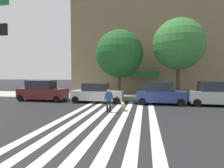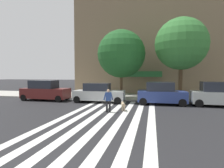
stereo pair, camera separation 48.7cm
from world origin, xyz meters
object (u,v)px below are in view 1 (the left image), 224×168
(street_tree_middle, at_px, (179,44))
(dog_on_leash, at_px, (123,105))
(parked_car_fourth_in_line, at_px, (218,94))
(pedestrian_dog_walker, at_px, (109,99))
(parked_car_third_in_line, at_px, (160,93))
(street_tree_nearest, at_px, (119,54))
(parked_car_behind_first, at_px, (97,93))
(parked_car_near_curb, at_px, (42,91))

(street_tree_middle, relative_size, dog_on_leash, 8.03)
(parked_car_fourth_in_line, xyz_separation_m, pedestrian_dog_walker, (-8.68, -4.33, -0.07))
(street_tree_middle, height_order, pedestrian_dog_walker, street_tree_middle)
(parked_car_third_in_line, distance_m, dog_on_leash, 4.63)
(pedestrian_dog_walker, bearing_deg, street_tree_nearest, 91.82)
(street_tree_middle, bearing_deg, street_tree_nearest, -179.34)
(dog_on_leash, bearing_deg, street_tree_middle, 51.10)
(parked_car_behind_first, height_order, pedestrian_dog_walker, parked_car_behind_first)
(parked_car_behind_first, distance_m, parked_car_fourth_in_line, 10.70)
(street_tree_nearest, distance_m, street_tree_middle, 6.08)
(parked_car_near_curb, xyz_separation_m, street_tree_nearest, (7.62, 2.39, 3.89))
(parked_car_behind_first, height_order, dog_on_leash, parked_car_behind_first)
(street_tree_nearest, bearing_deg, street_tree_middle, 0.66)
(parked_car_behind_first, distance_m, street_tree_nearest, 5.00)
(parked_car_fourth_in_line, height_order, dog_on_leash, parked_car_fourth_in_line)
(street_tree_nearest, xyz_separation_m, dog_on_leash, (1.16, -5.95, -4.44))
(dog_on_leash, bearing_deg, parked_car_fourth_in_line, 24.75)
(pedestrian_dog_walker, bearing_deg, parked_car_behind_first, 114.96)
(parked_car_third_in_line, relative_size, dog_on_leash, 4.15)
(parked_car_third_in_line, bearing_deg, street_tree_middle, 51.47)
(parked_car_third_in_line, height_order, street_tree_middle, street_tree_middle)
(parked_car_third_in_line, bearing_deg, street_tree_nearest, 149.53)
(dog_on_leash, bearing_deg, street_tree_nearest, 101.04)
(parked_car_third_in_line, xyz_separation_m, parked_car_fourth_in_line, (4.83, 0.00, 0.03))
(parked_car_third_in_line, distance_m, street_tree_nearest, 6.13)
(parked_car_third_in_line, bearing_deg, parked_car_near_curb, 179.99)
(street_tree_nearest, bearing_deg, parked_car_near_curb, -162.58)
(parked_car_fourth_in_line, bearing_deg, street_tree_nearest, 164.97)
(parked_car_third_in_line, bearing_deg, parked_car_behind_first, -179.99)
(street_tree_middle, bearing_deg, parked_car_behind_first, -162.54)
(parked_car_near_curb, relative_size, street_tree_nearest, 0.67)
(parked_car_third_in_line, height_order, parked_car_fourth_in_line, parked_car_fourth_in_line)
(parked_car_fourth_in_line, relative_size, street_tree_nearest, 0.66)
(parked_car_near_curb, relative_size, street_tree_middle, 0.60)
(parked_car_fourth_in_line, bearing_deg, parked_car_behind_first, -179.98)
(parked_car_near_curb, bearing_deg, street_tree_middle, 10.22)
(pedestrian_dog_walker, bearing_deg, dog_on_leash, 38.68)
(parked_car_third_in_line, distance_m, pedestrian_dog_walker, 5.79)
(parked_car_near_curb, distance_m, parked_car_fourth_in_line, 16.51)
(parked_car_near_curb, relative_size, parked_car_third_in_line, 1.16)
(parked_car_near_curb, height_order, pedestrian_dog_walker, parked_car_near_curb)
(parked_car_third_in_line, xyz_separation_m, pedestrian_dog_walker, (-3.85, -4.32, -0.04))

